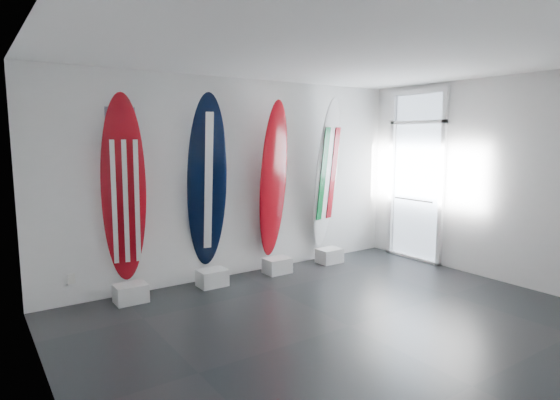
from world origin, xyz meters
TOP-DOWN VIEW (x-y plane):
  - floor at (0.00, 0.00)m, footprint 6.00×6.00m
  - ceiling at (0.00, 0.00)m, footprint 6.00×6.00m
  - wall_back at (0.00, 2.50)m, footprint 6.00×0.00m
  - wall_left at (-3.00, 0.00)m, footprint 0.00×5.00m
  - wall_right at (3.00, 0.00)m, footprint 0.00×5.00m
  - display_block_usa at (-1.80, 2.18)m, footprint 0.40×0.30m
  - surfboard_usa at (-1.80, 2.28)m, footprint 0.60×0.41m
  - display_block_navy at (-0.64, 2.18)m, footprint 0.40×0.30m
  - surfboard_navy at (-0.64, 2.28)m, footprint 0.67×0.61m
  - display_block_swiss at (0.49, 2.18)m, footprint 0.40×0.30m
  - surfboard_swiss at (0.49, 2.28)m, footprint 0.60×0.41m
  - display_block_italy at (1.57, 2.18)m, footprint 0.40×0.30m
  - surfboard_italy at (1.57, 2.28)m, footprint 0.65×0.49m
  - wall_outlet at (-2.45, 2.48)m, footprint 0.09×0.02m
  - glass_door at (2.97, 1.55)m, footprint 0.12×1.16m
  - balcony at (4.30, 1.55)m, footprint 2.80×2.20m

SIDE VIEW (x-z plane):
  - floor at x=0.00m, z-range 0.00..0.00m
  - display_block_usa at x=-1.80m, z-range 0.00..0.24m
  - display_block_navy at x=-0.64m, z-range 0.00..0.24m
  - display_block_swiss at x=0.49m, z-range 0.00..0.24m
  - display_block_italy at x=1.57m, z-range 0.00..0.24m
  - wall_outlet at x=-2.45m, z-range 0.28..0.41m
  - balcony at x=4.30m, z-range -0.10..1.10m
  - glass_door at x=2.97m, z-range 0.00..2.85m
  - surfboard_usa at x=-1.80m, z-range 0.24..2.68m
  - surfboard_swiss at x=0.49m, z-range 0.24..2.69m
  - surfboard_navy at x=-0.64m, z-range 0.23..2.74m
  - wall_back at x=0.00m, z-range -1.50..4.50m
  - wall_left at x=-3.00m, z-range -1.00..4.00m
  - wall_right at x=3.00m, z-range -1.00..4.00m
  - surfboard_italy at x=1.57m, z-range 0.24..2.78m
  - ceiling at x=0.00m, z-range 3.00..3.00m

